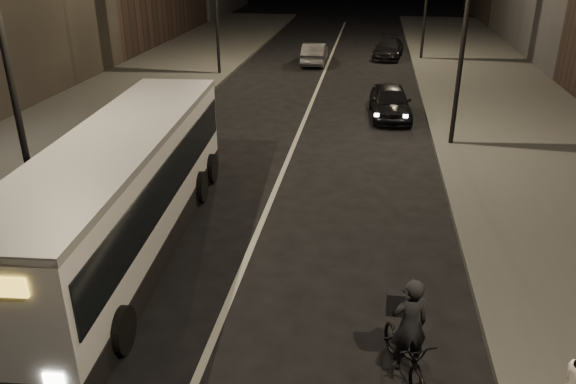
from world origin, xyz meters
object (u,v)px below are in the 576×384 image
(car_mid, at_px, (314,53))
(car_far, at_px, (388,48))
(streetlight_left_near, at_px, (8,12))
(city_bus, at_px, (124,187))
(cyclist_on_bicycle, at_px, (406,345))
(car_near, at_px, (390,102))

(car_mid, distance_m, car_far, 5.13)
(streetlight_left_near, height_order, car_far, streetlight_left_near)
(city_bus, xyz_separation_m, car_mid, (2.11, 22.51, -0.93))
(cyclist_on_bicycle, xyz_separation_m, car_far, (0.13, 28.74, -0.08))
(cyclist_on_bicycle, bearing_deg, car_near, 70.53)
(cyclist_on_bicycle, relative_size, car_mid, 0.53)
(city_bus, distance_m, car_mid, 22.63)
(streetlight_left_near, relative_size, car_far, 1.97)
(car_near, height_order, car_mid, car_near)
(cyclist_on_bicycle, height_order, car_far, cyclist_on_bicycle)
(city_bus, distance_m, cyclist_on_bicycle, 7.37)
(streetlight_left_near, distance_m, car_near, 15.17)
(streetlight_left_near, height_order, car_mid, streetlight_left_near)
(car_far, bearing_deg, cyclist_on_bicycle, -83.34)
(car_far, bearing_deg, car_mid, -142.11)
(city_bus, height_order, cyclist_on_bicycle, city_bus)
(car_near, bearing_deg, cyclist_on_bicycle, -94.34)
(streetlight_left_near, xyz_separation_m, car_far, (8.93, 24.62, -4.76))
(car_mid, height_order, car_far, car_mid)
(streetlight_left_near, height_order, car_near, streetlight_left_near)
(streetlight_left_near, xyz_separation_m, car_near, (8.81, 11.43, -4.69))
(streetlight_left_near, xyz_separation_m, city_bus, (2.42, -0.53, -3.80))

